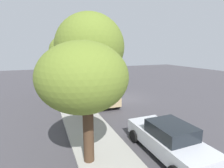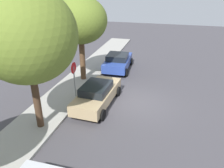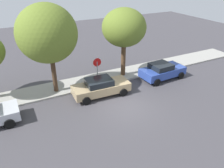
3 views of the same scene
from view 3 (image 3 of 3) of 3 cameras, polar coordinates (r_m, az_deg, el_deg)
name	(u,v)px [view 3 (image 3 of 3)]	position (r m, az deg, el deg)	size (l,w,h in m)	color
ground_plane	(125,106)	(15.91, 3.47, -5.84)	(60.00, 60.00, 0.00)	#423F44
sidewalk_curb	(99,79)	(19.55, -3.54, 1.21)	(32.00, 2.52, 0.14)	#9E9B93
stop_sign	(97,67)	(18.03, -3.89, 4.49)	(0.76, 0.08, 2.47)	gray
parked_car_tan	(101,87)	(16.91, -2.96, -0.75)	(4.50, 2.09, 1.42)	tan
parked_car_blue	(162,71)	(20.11, 12.96, 3.41)	(4.12, 2.24, 1.45)	#2D479E
street_tree_near_corner	(124,28)	(18.83, 3.16, 14.43)	(3.74, 3.74, 6.11)	#513823
street_tree_mid_block	(47,34)	(16.27, -16.60, 12.45)	(4.28, 4.28, 6.91)	#422D1E
fire_hydrant	(164,66)	(22.08, 13.40, 4.53)	(0.30, 0.22, 0.72)	red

